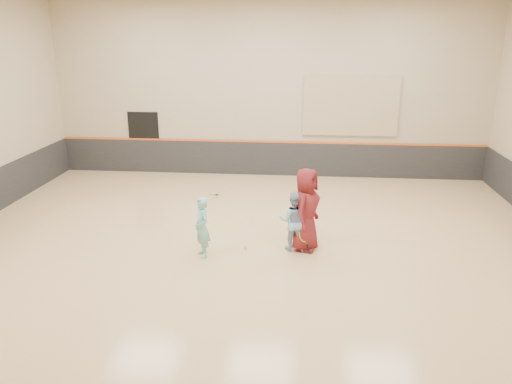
# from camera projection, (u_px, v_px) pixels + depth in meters

# --- Properties ---
(room) EXTENTS (15.04, 12.04, 6.22)m
(room) POSITION_uv_depth(u_px,v_px,m) (251.00, 210.00, 12.06)
(room) COLOR tan
(room) RESTS_ON ground
(wainscot_back) EXTENTS (14.90, 0.04, 1.20)m
(wainscot_back) POSITION_uv_depth(u_px,v_px,m) (268.00, 159.00, 17.78)
(wainscot_back) COLOR #232326
(wainscot_back) RESTS_ON floor
(accent_stripe) EXTENTS (14.90, 0.03, 0.06)m
(accent_stripe) POSITION_uv_depth(u_px,v_px,m) (268.00, 142.00, 17.57)
(accent_stripe) COLOR #D85914
(accent_stripe) RESTS_ON wall_back
(acoustic_panel) EXTENTS (3.20, 0.08, 2.00)m
(acoustic_panel) POSITION_uv_depth(u_px,v_px,m) (351.00, 106.00, 16.92)
(acoustic_panel) COLOR tan
(acoustic_panel) RESTS_ON wall_back
(doorway) EXTENTS (1.10, 0.05, 2.20)m
(doorway) POSITION_uv_depth(u_px,v_px,m) (144.00, 142.00, 18.03)
(doorway) COLOR black
(doorway) RESTS_ON floor
(girl) EXTENTS (0.55, 0.62, 1.42)m
(girl) POSITION_uv_depth(u_px,v_px,m) (202.00, 227.00, 11.28)
(girl) COLOR #70C2BE
(girl) RESTS_ON floor
(instructor) EXTENTS (0.75, 0.60, 1.44)m
(instructor) POSITION_uv_depth(u_px,v_px,m) (294.00, 221.00, 11.64)
(instructor) COLOR #88B0D2
(instructor) RESTS_ON floor
(young_man) EXTENTS (0.91, 1.12, 1.98)m
(young_man) POSITION_uv_depth(u_px,v_px,m) (306.00, 209.00, 11.59)
(young_man) COLOR maroon
(young_man) RESTS_ON floor
(held_racket) EXTENTS (0.34, 0.34, 0.64)m
(held_racket) POSITION_uv_depth(u_px,v_px,m) (305.00, 236.00, 11.55)
(held_racket) COLOR #ACBD29
(held_racket) RESTS_ON instructor
(spare_racket) EXTENTS (0.68, 0.68, 0.14)m
(spare_racket) POSITION_uv_depth(u_px,v_px,m) (214.00, 192.00, 15.86)
(spare_racket) COLOR #A4D72F
(spare_racket) RESTS_ON floor
(ball_under_racket) EXTENTS (0.07, 0.07, 0.07)m
(ball_under_racket) POSITION_uv_depth(u_px,v_px,m) (245.00, 248.00, 11.85)
(ball_under_racket) COLOR yellow
(ball_under_racket) RESTS_ON floor
(ball_in_hand) EXTENTS (0.07, 0.07, 0.07)m
(ball_in_hand) POSITION_uv_depth(u_px,v_px,m) (311.00, 201.00, 11.41)
(ball_in_hand) COLOR #D8EB36
(ball_in_hand) RESTS_ON young_man
(ball_beside_spare) EXTENTS (0.07, 0.07, 0.07)m
(ball_beside_spare) POSITION_uv_depth(u_px,v_px,m) (292.00, 194.00, 15.79)
(ball_beside_spare) COLOR #B2D030
(ball_beside_spare) RESTS_ON floor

